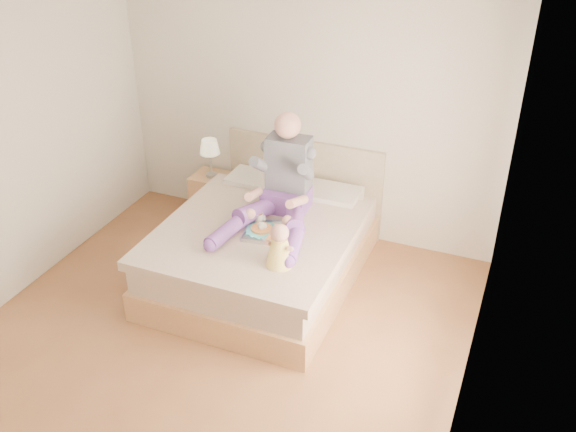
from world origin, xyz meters
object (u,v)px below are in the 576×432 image
at_px(adult, 281,188).
at_px(baby, 280,248).
at_px(bed, 266,245).
at_px(tray, 272,230).
at_px(nightstand, 213,196).

height_order(adult, baby, adult).
bearing_deg(baby, adult, 116.08).
xyz_separation_m(bed, baby, (0.42, -0.63, 0.45)).
bearing_deg(tray, baby, -68.02).
relative_size(nightstand, adult, 0.42).
bearing_deg(adult, baby, -70.03).
bearing_deg(adult, nightstand, 145.86).
height_order(bed, tray, bed).
xyz_separation_m(bed, tray, (0.16, -0.21, 0.32)).
distance_m(bed, adult, 0.60).
xyz_separation_m(tray, baby, (0.25, -0.41, 0.12)).
xyz_separation_m(nightstand, baby, (1.42, -1.42, 0.52)).
relative_size(adult, tray, 2.20).
distance_m(adult, tray, 0.42).
distance_m(adult, baby, 0.81).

